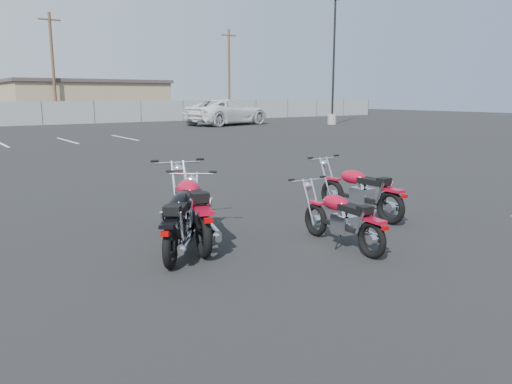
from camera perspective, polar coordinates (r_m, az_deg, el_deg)
ground at (r=8.00m, az=1.27°, el=-5.41°), size 120.00×120.00×0.00m
motorcycle_front_red at (r=7.77m, az=-7.28°, el=-1.92°), size 1.16×2.38×1.17m
motorcycle_second_black at (r=7.33m, az=-8.55°, el=-3.18°), size 1.63×1.95×1.05m
motorcycle_third_red at (r=7.63m, az=9.89°, el=-3.06°), size 0.74×1.91×0.94m
motorcycle_rear_red at (r=9.58m, az=11.88°, el=0.06°), size 0.83×2.15×1.05m
training_cone_near at (r=11.39m, az=11.78°, el=0.10°), size 0.26×0.26×0.31m
light_pole_east at (r=40.05m, az=8.77°, el=11.10°), size 0.80×0.70×9.48m
tan_building_east at (r=52.26m, az=-18.87°, el=9.99°), size 14.40×9.40×3.70m
utility_pole_c at (r=46.47m, az=-22.19°, el=13.21°), size 1.80×0.24×9.00m
utility_pole_d at (r=54.35m, az=-3.10°, el=13.55°), size 1.80×0.24×9.00m
white_van at (r=38.94m, az=-3.30°, el=9.93°), size 5.19×8.65×3.07m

